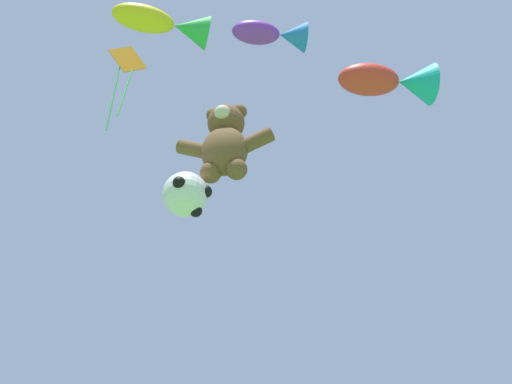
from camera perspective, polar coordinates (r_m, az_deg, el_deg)
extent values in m
ellipsoid|color=brown|center=(12.59, -3.16, 4.08)|extent=(1.03, 0.88, 1.26)
sphere|color=brown|center=(13.27, -3.01, 6.90)|extent=(0.87, 0.87, 0.87)
sphere|color=beige|center=(12.99, -3.39, 7.90)|extent=(0.36, 0.36, 0.36)
sphere|color=brown|center=(13.58, -4.26, 7.65)|extent=(0.35, 0.35, 0.35)
cylinder|color=brown|center=(12.90, -6.38, 4.30)|extent=(0.75, 0.33, 0.59)
sphere|color=brown|center=(12.23, -4.56, 1.94)|extent=(0.47, 0.47, 0.47)
sphere|color=brown|center=(13.48, -1.66, 8.04)|extent=(0.35, 0.35, 0.35)
cylinder|color=brown|center=(12.63, 0.20, 5.23)|extent=(0.75, 0.33, 0.59)
sphere|color=brown|center=(12.12, -1.96, 2.29)|extent=(0.47, 0.47, 0.47)
sphere|color=white|center=(11.87, -7.08, -0.23)|extent=(0.95, 0.95, 0.95)
sphere|color=black|center=(11.77, -5.04, 0.03)|extent=(0.27, 0.27, 0.27)
sphere|color=black|center=(12.31, -7.01, -0.09)|extent=(0.27, 0.27, 0.27)
sphere|color=black|center=(11.53, -7.69, 0.91)|extent=(0.27, 0.27, 0.27)
sphere|color=black|center=(11.70, -6.04, -1.88)|extent=(0.27, 0.27, 0.27)
ellipsoid|color=red|center=(11.99, 11.19, 10.96)|extent=(1.40, 1.01, 0.59)
cone|color=#19ADB2|center=(12.26, 15.65, 10.44)|extent=(0.90, 1.03, 0.87)
sphere|color=black|center=(12.02, 9.21, 11.62)|extent=(0.15, 0.15, 0.15)
ellipsoid|color=purple|center=(11.82, -0.02, 15.66)|extent=(1.06, 0.76, 0.42)
cone|color=blue|center=(11.89, 3.69, 15.29)|extent=(0.69, 0.75, 0.62)
sphere|color=black|center=(11.90, -1.55, 16.08)|extent=(0.11, 0.11, 0.11)
ellipsoid|color=yellow|center=(12.01, -11.22, 16.66)|extent=(1.36, 1.05, 0.48)
cone|color=green|center=(12.01, -6.52, 15.84)|extent=(0.92, 0.93, 0.71)
sphere|color=black|center=(12.14, -13.07, 17.29)|extent=(0.12, 0.12, 0.12)
cube|color=orange|center=(14.63, -12.70, 12.83)|extent=(0.77, 0.70, 1.02)
cylinder|color=green|center=(13.58, -14.08, 9.24)|extent=(0.03, 0.14, 2.16)
cylinder|color=green|center=(13.61, -12.95, 9.81)|extent=(0.03, 0.18, 1.86)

